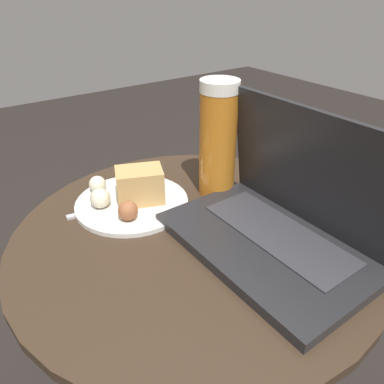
# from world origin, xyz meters

# --- Properties ---
(table) EXTENTS (0.65, 0.65, 0.58)m
(table) POSITION_xyz_m (0.00, 0.00, 0.40)
(table) COLOR #515156
(table) RESTS_ON ground_plane
(laptop) EXTENTS (0.35, 0.21, 0.23)m
(laptop) POSITION_xyz_m (0.11, 0.09, 0.62)
(laptop) COLOR #232326
(laptop) RESTS_ON table
(beer_glass) EXTENTS (0.08, 0.08, 0.23)m
(beer_glass) POSITION_xyz_m (-0.09, 0.12, 0.69)
(beer_glass) COLOR #C6701E
(beer_glass) RESTS_ON table
(snack_plate) EXTENTS (0.22, 0.22, 0.08)m
(snack_plate) POSITION_xyz_m (-0.14, -0.05, 0.60)
(snack_plate) COLOR silver
(snack_plate) RESTS_ON table
(fork) EXTENTS (0.04, 0.17, 0.00)m
(fork) POSITION_xyz_m (-0.16, -0.08, 0.58)
(fork) COLOR #B2B2B7
(fork) RESTS_ON table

